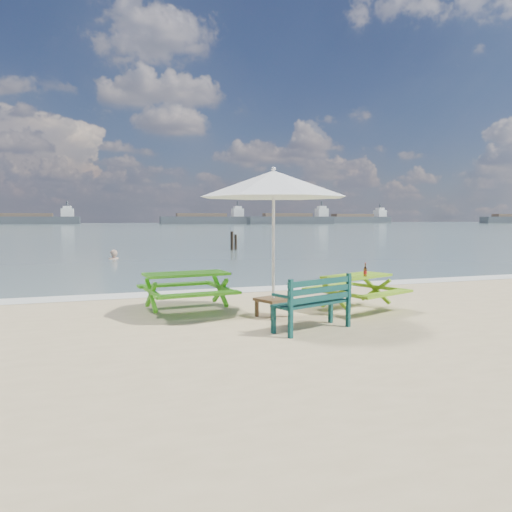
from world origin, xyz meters
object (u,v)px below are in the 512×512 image
object	(u,v)px
picnic_table_left	(187,293)
park_bench	(312,314)
picnic_table_right	(357,293)
patio_umbrella	(274,184)
side_table	(273,307)
beer_bottle	(365,272)
swimmer	(114,269)

from	to	relation	value
picnic_table_left	park_bench	distance (m)	2.82
picnic_table_right	patio_umbrella	world-z (taller)	patio_umbrella
picnic_table_left	patio_umbrella	world-z (taller)	patio_umbrella
picnic_table_right	park_bench	world-z (taller)	park_bench
picnic_table_left	patio_umbrella	bearing A→B (deg)	-36.88
side_table	beer_bottle	distance (m)	1.97
picnic_table_left	beer_bottle	xyz separation A→B (m)	(3.30, -1.22, 0.42)
swimmer	park_bench	bearing A→B (deg)	-81.83
side_table	picnic_table_left	bearing A→B (deg)	143.12
patio_umbrella	beer_bottle	size ratio (longest dim) A/B	13.43
picnic_table_right	swimmer	distance (m)	15.08
park_bench	swimmer	bearing A→B (deg)	98.17
patio_umbrella	swimmer	distance (m)	15.09
picnic_table_left	swimmer	xyz separation A→B (m)	(-0.64, 13.59, -0.84)
picnic_table_left	side_table	bearing A→B (deg)	-36.88
picnic_table_left	park_bench	xyz separation A→B (m)	(1.63, -2.29, -0.10)
side_table	beer_bottle	world-z (taller)	beer_bottle
picnic_table_right	beer_bottle	xyz separation A→B (m)	(0.03, -0.26, 0.45)
patio_umbrella	beer_bottle	distance (m)	2.52
patio_umbrella	side_table	bearing A→B (deg)	-75.96
picnic_table_right	park_bench	bearing A→B (deg)	-140.66
side_table	swimmer	distance (m)	14.82
park_bench	side_table	world-z (taller)	park_bench
beer_bottle	swimmer	xyz separation A→B (m)	(-3.94, 14.80, -1.27)
picnic_table_right	patio_umbrella	distance (m)	2.82
park_bench	beer_bottle	bearing A→B (deg)	32.92
picnic_table_right	side_table	bearing A→B (deg)	-176.42
picnic_table_left	park_bench	bearing A→B (deg)	-54.52
picnic_table_left	side_table	world-z (taller)	picnic_table_left
picnic_table_left	picnic_table_right	xyz separation A→B (m)	(3.27, -0.95, -0.03)
picnic_table_left	picnic_table_right	distance (m)	3.41
park_bench	side_table	bearing A→B (deg)	99.69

